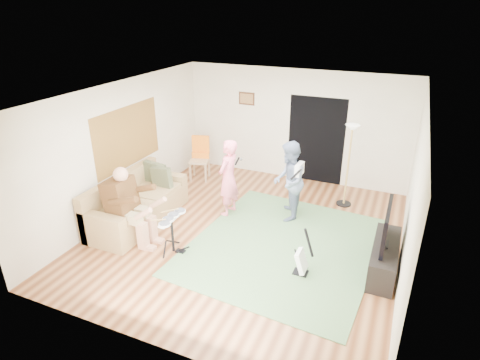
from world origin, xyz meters
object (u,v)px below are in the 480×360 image
dining_chair (200,164)px  drum_kit (172,235)px  guitarist (289,181)px  television (386,225)px  singer (228,178)px  guitar_spare (302,261)px  sofa (134,206)px  tv_cabinet (384,258)px  torchiere_lamp (350,151)px

dining_chair → drum_kit: bearing=-85.5°
guitarist → television: (1.94, -1.10, 0.03)m
singer → guitar_spare: singer is taller
singer → dining_chair: (-1.42, 1.39, -0.43)m
dining_chair → television: 5.06m
sofa → dining_chair: dining_chair is taller
singer → guitar_spare: bearing=59.7°
drum_kit → dining_chair: (-1.09, 3.05, 0.07)m
sofa → guitarist: bearing=25.2°
singer → tv_cabinet: singer is taller
dining_chair → television: (4.54, -2.18, 0.47)m
drum_kit → singer: bearing=78.9°
drum_kit → singer: 1.76m
dining_chair → tv_cabinet: size_ratio=0.76×
guitarist → tv_cabinet: guitarist is taller
singer → torchiere_lamp: (2.16, 1.37, 0.43)m
guitar_spare → torchiere_lamp: (0.20, 2.78, 0.99)m
drum_kit → guitar_spare: (2.28, 0.25, -0.07)m
guitar_spare → torchiere_lamp: 2.96m
drum_kit → torchiere_lamp: (2.49, 3.03, 0.93)m
guitarist → dining_chair: guitarist is taller
drum_kit → singer: singer is taller
drum_kit → torchiere_lamp: bearing=50.6°
guitar_spare → dining_chair: bearing=140.2°
television → torchiere_lamp: bearing=114.0°
tv_cabinet → guitarist: bearing=151.0°
guitarist → guitar_spare: size_ratio=1.89×
sofa → television: television is taller
sofa → singer: (1.63, 1.01, 0.50)m
sofa → torchiere_lamp: size_ratio=1.27×
drum_kit → tv_cabinet: size_ratio=0.51×
singer → television: 3.22m
guitar_spare → guitarist: bearing=114.2°
torchiere_lamp → tv_cabinet: torchiere_lamp is taller
guitarist → guitar_spare: (0.78, -1.73, -0.57)m
sofa → torchiere_lamp: torchiere_lamp is taller
sofa → guitarist: guitarist is taller
guitarist → torchiere_lamp: (0.98, 1.05, 0.42)m
guitar_spare → television: television is taller
torchiere_lamp → television: 2.39m
drum_kit → television: bearing=14.2°
sofa → singer: bearing=31.8°
guitarist → torchiere_lamp: bearing=123.5°
singer → tv_cabinet: 3.32m
guitarist → tv_cabinet: (1.99, -1.10, -0.57)m
singer → guitar_spare: size_ratio=1.87×
sofa → guitar_spare: 3.61m
guitar_spare → torchiere_lamp: bearing=85.8°
tv_cabinet → television: (-0.05, 0.00, 0.60)m
dining_chair → tv_cabinet: bearing=-40.6°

